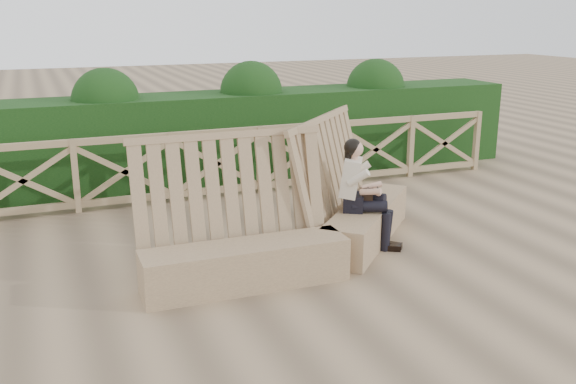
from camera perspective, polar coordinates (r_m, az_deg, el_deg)
name	(u,v)px	position (r m, az deg, el deg)	size (l,w,h in m)	color
ground	(305,278)	(7.24, 1.48, -7.65)	(60.00, 60.00, 0.00)	brown
bench	(307,227)	(7.62, 1.69, -3.15)	(3.98, 2.20, 1.61)	#806249
woman	(360,189)	(7.97, 6.46, 0.27)	(0.81, 0.68, 1.39)	black
guardrail	(217,163)	(10.21, -6.34, 2.54)	(10.10, 0.09, 1.10)	olive
hedge	(198,138)	(11.31, -8.04, 4.79)	(12.00, 1.20, 1.50)	black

